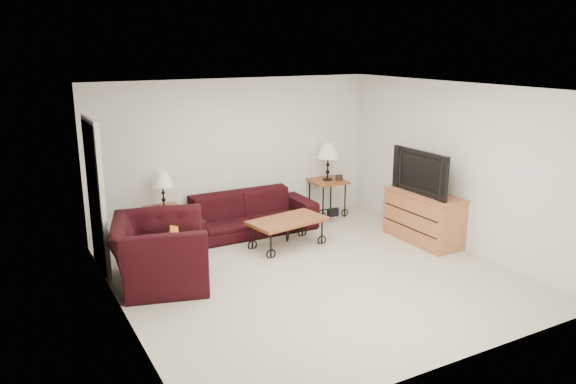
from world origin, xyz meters
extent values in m
plane|color=beige|center=(0.00, 0.00, 0.00)|extent=(5.00, 5.00, 0.00)
cube|color=white|center=(0.00, 2.50, 1.25)|extent=(5.00, 0.02, 2.50)
cube|color=white|center=(0.00, -2.50, 1.25)|extent=(5.00, 0.02, 2.50)
cube|color=white|center=(-2.50, 0.00, 1.25)|extent=(0.02, 5.00, 2.50)
cube|color=white|center=(2.50, 0.00, 1.25)|extent=(0.02, 5.00, 2.50)
plane|color=white|center=(0.00, 0.00, 2.50)|extent=(5.00, 5.00, 0.00)
cube|color=black|center=(-2.47, 1.65, 1.02)|extent=(0.08, 0.94, 2.04)
imported|color=black|center=(-0.04, 2.02, 0.33)|extent=(2.27, 0.89, 0.66)
cube|color=#9B4827|center=(-1.37, 2.20, 0.29)|extent=(0.54, 0.54, 0.58)
cube|color=#9B4827|center=(1.63, 2.20, 0.33)|extent=(0.67, 0.67, 0.67)
cube|color=black|center=(-1.52, 2.05, 0.62)|extent=(0.12, 0.04, 0.10)
cube|color=black|center=(1.78, 2.05, 0.72)|extent=(0.13, 0.06, 0.11)
cube|color=#9B4827|center=(0.23, 1.13, 0.22)|extent=(1.26, 0.81, 0.44)
imported|color=black|center=(-1.88, 0.73, 0.43)|extent=(1.48, 1.60, 0.86)
cube|color=orange|center=(-1.73, 0.68, 0.52)|extent=(0.21, 0.40, 0.39)
cube|color=#C57349|center=(2.23, 0.32, 0.40)|extent=(0.55, 1.32, 0.79)
imported|color=black|center=(2.21, 0.32, 1.13)|extent=(0.15, 1.18, 0.68)
ellipsoid|color=black|center=(1.50, 1.92, 0.21)|extent=(0.39, 0.34, 0.42)
camera|label=1|loc=(-3.64, -5.95, 3.02)|focal=34.54mm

